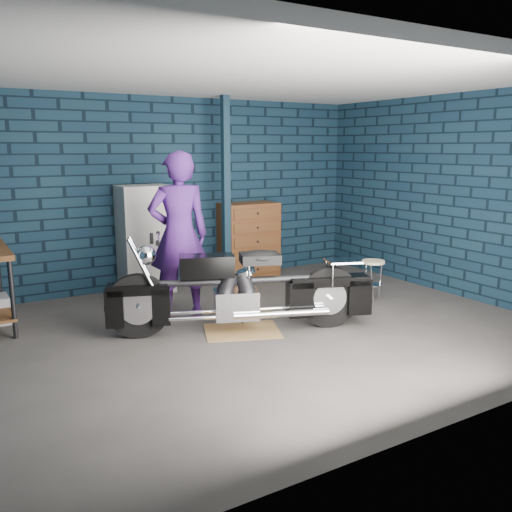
{
  "coord_description": "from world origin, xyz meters",
  "views": [
    {
      "loc": [
        -3.06,
        -4.89,
        1.99
      ],
      "look_at": [
        0.06,
        0.3,
        0.78
      ],
      "focal_mm": 38.0,
      "sensor_mm": 36.0,
      "label": 1
    }
  ],
  "objects_px": {
    "person": "(179,235)",
    "tool_chest": "(250,240)",
    "locker": "(146,239)",
    "shop_stool": "(372,281)",
    "motorcycle": "(242,283)"
  },
  "relations": [
    {
      "from": "person",
      "to": "tool_chest",
      "type": "height_order",
      "value": "person"
    },
    {
      "from": "locker",
      "to": "shop_stool",
      "type": "bearing_deg",
      "value": -39.59
    },
    {
      "from": "locker",
      "to": "person",
      "type": "bearing_deg",
      "value": -91.3
    },
    {
      "from": "motorcycle",
      "to": "person",
      "type": "bearing_deg",
      "value": 131.61
    },
    {
      "from": "person",
      "to": "shop_stool",
      "type": "distance_m",
      "value": 2.62
    },
    {
      "from": "tool_chest",
      "to": "motorcycle",
      "type": "bearing_deg",
      "value": -122.24
    },
    {
      "from": "tool_chest",
      "to": "shop_stool",
      "type": "relative_size",
      "value": 2.15
    },
    {
      "from": "person",
      "to": "locker",
      "type": "xyz_separation_m",
      "value": [
        0.03,
        1.25,
        -0.23
      ]
    },
    {
      "from": "tool_chest",
      "to": "shop_stool",
      "type": "distance_m",
      "value": 2.13
    },
    {
      "from": "motorcycle",
      "to": "shop_stool",
      "type": "bearing_deg",
      "value": 26.16
    },
    {
      "from": "locker",
      "to": "shop_stool",
      "type": "relative_size",
      "value": 2.75
    },
    {
      "from": "locker",
      "to": "shop_stool",
      "type": "xyz_separation_m",
      "value": [
        2.39,
        -1.98,
        -0.47
      ]
    },
    {
      "from": "tool_chest",
      "to": "shop_stool",
      "type": "xyz_separation_m",
      "value": [
        0.72,
        -1.98,
        -0.31
      ]
    },
    {
      "from": "person",
      "to": "tool_chest",
      "type": "relative_size",
      "value": 1.69
    },
    {
      "from": "person",
      "to": "shop_stool",
      "type": "xyz_separation_m",
      "value": [
        2.42,
        -0.73,
        -0.71
      ]
    }
  ]
}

